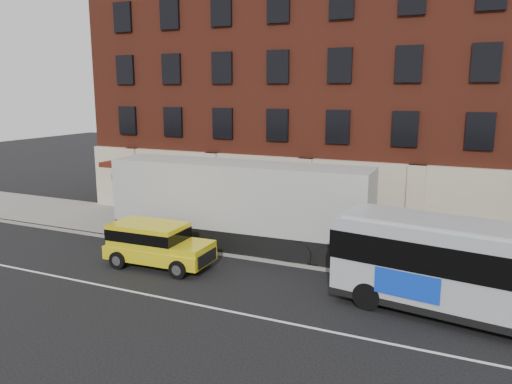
% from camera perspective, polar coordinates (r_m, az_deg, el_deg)
% --- Properties ---
extents(ground, '(120.00, 120.00, 0.00)m').
position_cam_1_polar(ground, '(18.86, -6.75, -13.28)').
color(ground, black).
rests_on(ground, ground).
extents(sidewalk, '(60.00, 6.00, 0.15)m').
position_cam_1_polar(sidewalk, '(26.42, 3.46, -5.73)').
color(sidewalk, gray).
rests_on(sidewalk, ground).
extents(kerb, '(60.00, 0.25, 0.15)m').
position_cam_1_polar(kerb, '(23.78, 0.82, -7.68)').
color(kerb, gray).
rests_on(kerb, ground).
extents(lane_line, '(60.00, 0.12, 0.01)m').
position_cam_1_polar(lane_line, '(19.25, -5.96, -12.72)').
color(lane_line, silver).
rests_on(lane_line, ground).
extents(building, '(30.00, 12.10, 15.00)m').
position_cam_1_polar(building, '(32.76, 8.72, 10.82)').
color(building, maroon).
rests_on(building, sidewalk).
extents(sign_pole, '(0.30, 0.20, 2.50)m').
position_cam_1_polar(sign_pole, '(27.89, -15.25, -2.26)').
color(sign_pole, slate).
rests_on(sign_pole, ground).
extents(yellow_suv, '(5.17, 2.38, 1.96)m').
position_cam_1_polar(yellow_suv, '(23.35, -11.39, -5.57)').
color(yellow_suv, yellow).
rests_on(yellow_suv, ground).
extents(shipping_container, '(13.22, 3.25, 4.38)m').
position_cam_1_polar(shipping_container, '(25.07, -1.98, -1.71)').
color(shipping_container, black).
rests_on(shipping_container, ground).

